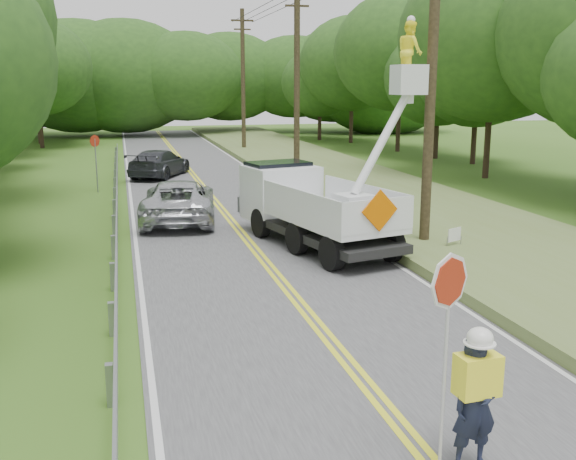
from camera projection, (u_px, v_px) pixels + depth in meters
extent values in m
plane|color=#375E1A|center=(382.00, 405.00, 10.30)|extent=(140.00, 140.00, 0.00)
cube|color=#444547|center=(233.00, 223.00, 23.55)|extent=(7.20, 96.00, 0.02)
cube|color=yellow|center=(230.00, 223.00, 23.52)|extent=(0.12, 96.00, 0.00)
cube|color=yellow|center=(236.00, 223.00, 23.57)|extent=(0.12, 96.00, 0.00)
cube|color=silver|center=(134.00, 228.00, 22.72)|extent=(0.12, 96.00, 0.00)
cube|color=silver|center=(326.00, 218.00, 24.37)|extent=(0.12, 96.00, 0.00)
cube|color=gray|center=(110.00, 385.00, 10.19)|extent=(0.12, 0.14, 0.70)
cube|color=gray|center=(112.00, 319.00, 13.03)|extent=(0.12, 0.14, 0.70)
cube|color=gray|center=(113.00, 277.00, 15.87)|extent=(0.12, 0.14, 0.70)
cube|color=gray|center=(113.00, 247.00, 18.71)|extent=(0.12, 0.14, 0.70)
cube|color=gray|center=(114.00, 226.00, 21.55)|extent=(0.12, 0.14, 0.70)
cube|color=gray|center=(114.00, 209.00, 24.39)|extent=(0.12, 0.14, 0.70)
cube|color=gray|center=(115.00, 196.00, 27.22)|extent=(0.12, 0.14, 0.70)
cube|color=gray|center=(115.00, 185.00, 30.06)|extent=(0.12, 0.14, 0.70)
cube|color=gray|center=(115.00, 176.00, 32.90)|extent=(0.12, 0.14, 0.70)
cube|color=gray|center=(115.00, 169.00, 35.74)|extent=(0.12, 0.14, 0.70)
cube|color=gray|center=(116.00, 163.00, 38.58)|extent=(0.12, 0.14, 0.70)
cube|color=gray|center=(116.00, 157.00, 41.42)|extent=(0.12, 0.14, 0.70)
cube|color=gray|center=(116.00, 152.00, 44.26)|extent=(0.12, 0.14, 0.70)
cube|color=gray|center=(117.00, 207.00, 23.41)|extent=(0.05, 48.00, 0.34)
cylinder|color=black|center=(431.00, 80.00, 18.92)|extent=(0.30, 0.30, 10.00)
cylinder|color=black|center=(297.00, 81.00, 33.12)|extent=(0.30, 0.30, 10.00)
cube|color=black|center=(297.00, 6.00, 32.33)|extent=(1.20, 0.10, 0.10)
cylinder|color=black|center=(243.00, 82.00, 47.31)|extent=(0.30, 0.30, 10.00)
cube|color=black|center=(242.00, 20.00, 46.40)|extent=(1.60, 0.12, 0.12)
cube|color=black|center=(242.00, 29.00, 46.53)|extent=(1.20, 0.10, 0.10)
cube|color=olive|center=(417.00, 210.00, 25.21)|extent=(7.00, 96.00, 0.30)
cylinder|color=#332319|center=(41.00, 125.00, 50.57)|extent=(0.32, 0.32, 3.52)
ellipsoid|color=#25491A|center=(36.00, 67.00, 49.63)|extent=(8.22, 8.22, 7.23)
cylinder|color=#332319|center=(39.00, 123.00, 54.31)|extent=(0.32, 0.32, 3.32)
ellipsoid|color=#25491A|center=(35.00, 73.00, 53.42)|extent=(7.74, 7.74, 6.81)
cylinder|color=#332319|center=(488.00, 138.00, 34.38)|extent=(0.32, 0.32, 4.16)
ellipsoid|color=#25491A|center=(494.00, 37.00, 33.28)|extent=(9.72, 9.72, 8.55)
cylinder|color=#332319|center=(474.00, 138.00, 40.51)|extent=(0.32, 0.32, 3.22)
ellipsoid|color=#25491A|center=(478.00, 72.00, 39.66)|extent=(7.51, 7.51, 6.61)
cylinder|color=#332319|center=(436.00, 135.00, 43.52)|extent=(0.32, 0.32, 3.06)
ellipsoid|color=#25491A|center=(439.00, 77.00, 42.71)|extent=(7.15, 7.15, 6.29)
cylinder|color=#332319|center=(398.00, 123.00, 47.88)|extent=(0.32, 0.32, 4.11)
ellipsoid|color=#25491A|center=(401.00, 52.00, 46.79)|extent=(9.59, 9.59, 8.44)
cylinder|color=#332319|center=(351.00, 120.00, 55.00)|extent=(0.32, 0.32, 3.74)
ellipsoid|color=#25491A|center=(352.00, 64.00, 54.00)|extent=(8.73, 8.73, 7.69)
cylinder|color=#332319|center=(320.00, 123.00, 57.78)|extent=(0.32, 0.32, 2.88)
ellipsoid|color=#25491A|center=(320.00, 82.00, 57.01)|extent=(6.71, 6.71, 5.90)
ellipsoid|color=#25491A|center=(23.00, 76.00, 60.41)|extent=(12.77, 9.58, 9.58)
ellipsoid|color=#25491A|center=(77.00, 76.00, 60.73)|extent=(13.76, 10.32, 10.32)
ellipsoid|color=#25491A|center=(126.00, 76.00, 61.52)|extent=(14.00, 10.50, 10.50)
ellipsoid|color=#25491A|center=(186.00, 76.00, 61.17)|extent=(10.93, 8.20, 8.20)
ellipsoid|color=#25491A|center=(229.00, 77.00, 65.48)|extent=(11.56, 8.67, 8.67)
ellipsoid|color=#25491A|center=(294.00, 77.00, 66.25)|extent=(10.85, 8.13, 8.13)
ellipsoid|color=#25491A|center=(334.00, 77.00, 66.34)|extent=(12.07, 9.05, 9.05)
ellipsoid|color=#25491A|center=(386.00, 77.00, 65.55)|extent=(15.60, 11.70, 11.70)
imported|color=#191E33|center=(475.00, 404.00, 8.40)|extent=(0.68, 0.47, 1.78)
cube|color=yellow|center=(477.00, 375.00, 8.31)|extent=(0.57, 0.37, 0.54)
ellipsoid|color=white|center=(480.00, 338.00, 8.21)|extent=(0.33, 0.33, 0.27)
cylinder|color=#B7B7B7|center=(444.00, 382.00, 8.23)|extent=(0.04, 0.04, 2.50)
cylinder|color=#A82511|center=(449.00, 281.00, 7.95)|extent=(0.65, 0.35, 0.71)
cylinder|color=black|center=(332.00, 253.00, 17.51)|extent=(0.51, 0.98, 0.94)
cylinder|color=black|center=(392.00, 245.00, 18.40)|extent=(0.51, 0.98, 0.94)
cylinder|color=black|center=(297.00, 238.00, 19.20)|extent=(0.51, 0.98, 0.94)
cylinder|color=black|center=(353.00, 231.00, 20.09)|extent=(0.51, 0.98, 0.94)
cylinder|color=black|center=(261.00, 223.00, 21.32)|extent=(0.51, 0.98, 0.94)
cylinder|color=black|center=(313.00, 217.00, 22.21)|extent=(0.51, 0.98, 0.94)
cube|color=black|center=(321.00, 231.00, 19.88)|extent=(3.46, 6.58, 0.24)
cube|color=silver|center=(333.00, 219.00, 19.19)|extent=(3.24, 4.91, 0.22)
cube|color=silver|center=(300.00, 205.00, 18.58)|extent=(1.11, 4.40, 0.88)
cube|color=silver|center=(365.00, 199.00, 19.58)|extent=(1.11, 4.40, 0.88)
cube|color=silver|center=(378.00, 216.00, 17.15)|extent=(2.20, 0.58, 0.88)
cube|color=silver|center=(281.00, 192.00, 22.00)|extent=(2.58, 2.32, 1.76)
cube|color=black|center=(278.00, 173.00, 22.03)|extent=(2.20, 1.70, 0.73)
cube|color=silver|center=(354.00, 208.00, 18.15)|extent=(1.06, 1.06, 0.78)
cube|color=silver|center=(409.00, 80.00, 18.75)|extent=(0.83, 0.83, 0.83)
imported|color=yellow|center=(410.00, 51.00, 18.58)|extent=(0.62, 0.80, 1.65)
cube|color=#DB6000|center=(380.00, 211.00, 17.06)|extent=(1.09, 0.30, 1.11)
imported|color=#B9BBC0|center=(179.00, 201.00, 23.72)|extent=(3.16, 5.68, 1.50)
imported|color=#33363B|center=(159.00, 163.00, 35.07)|extent=(3.93, 5.36, 1.44)
cylinder|color=gray|center=(96.00, 166.00, 30.01)|extent=(0.06, 0.06, 2.46)
cylinder|color=#A82511|center=(95.00, 141.00, 29.77)|extent=(0.43, 0.40, 0.56)
cube|color=white|center=(454.00, 235.00, 19.15)|extent=(0.51, 0.26, 0.39)
cylinder|color=gray|center=(447.00, 246.00, 19.17)|extent=(0.02, 0.02, 0.55)
cylinder|color=gray|center=(461.00, 245.00, 19.28)|extent=(0.02, 0.02, 0.55)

